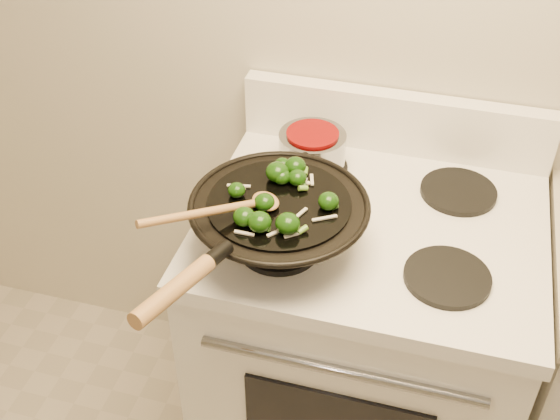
# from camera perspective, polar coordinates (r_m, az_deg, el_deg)

# --- Properties ---
(stove) EXTENTS (0.78, 0.67, 1.08)m
(stove) POSITION_cam_1_polar(r_m,az_deg,el_deg) (1.93, 6.44, -11.00)
(stove) COLOR white
(stove) RESTS_ON ground
(wok) EXTENTS (0.38, 0.62, 0.18)m
(wok) POSITION_cam_1_polar(r_m,az_deg,el_deg) (1.47, -0.17, -1.00)
(wok) COLOR black
(wok) RESTS_ON stove
(stirfry) EXTENTS (0.25, 0.25, 0.04)m
(stirfry) POSITION_cam_1_polar(r_m,az_deg,el_deg) (1.44, -0.07, 1.32)
(stirfry) COLOR #113408
(stirfry) RESTS_ON wok
(wooden_spoon) EXTENTS (0.23, 0.25, 0.08)m
(wooden_spoon) POSITION_cam_1_polar(r_m,az_deg,el_deg) (1.39, -3.98, 0.21)
(wooden_spoon) COLOR #A0713F
(wooden_spoon) RESTS_ON wok
(saucepan) EXTENTS (0.16, 0.26, 0.10)m
(saucepan) POSITION_cam_1_polar(r_m,az_deg,el_deg) (1.72, 2.61, 4.90)
(saucepan) COLOR gray
(saucepan) RESTS_ON stove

